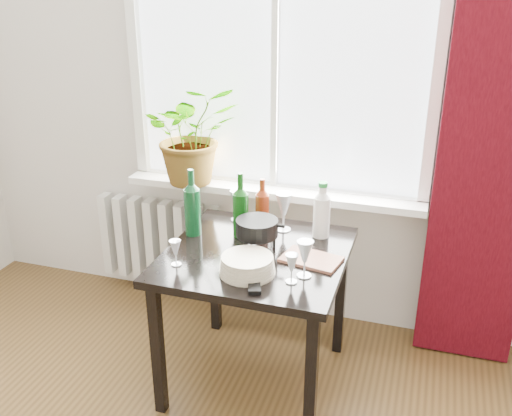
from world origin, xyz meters
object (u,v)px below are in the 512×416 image
(wineglass_front_left, at_px, (176,253))
(plate_stack, at_px, (247,265))
(tv_remote, at_px, (254,282))
(wine_bottle_right, at_px, (241,205))
(wineglass_back_center, at_px, (284,211))
(bottle_amber, at_px, (262,205))
(cutting_board, at_px, (311,259))
(table, at_px, (256,269))
(cleaning_bottle, at_px, (322,209))
(radiator, at_px, (160,241))
(wine_bottle_left, at_px, (192,202))
(wineglass_back_left, at_px, (237,205))
(potted_plant, at_px, (192,134))
(fondue_pot, at_px, (257,235))
(wineglass_far_right, at_px, (292,268))
(wineglass_front_right, at_px, (305,259))

(wineglass_front_left, distance_m, plate_stack, 0.34)
(tv_remote, bearing_deg, plate_stack, 105.45)
(wine_bottle_right, distance_m, wineglass_back_center, 0.24)
(bottle_amber, bearing_deg, cutting_board, -38.22)
(plate_stack, bearing_deg, tv_remote, -54.89)
(cutting_board, bearing_deg, table, 178.98)
(table, bearing_deg, wineglass_front_left, -142.82)
(cleaning_bottle, bearing_deg, wineglass_back_center, 176.21)
(radiator, bearing_deg, cutting_board, -29.54)
(wine_bottle_right, xyz_separation_m, wineglass_front_left, (-0.18, -0.39, -0.11))
(wineglass_back_center, bearing_deg, tv_remote, -87.37)
(wine_bottle_left, distance_m, wineglass_back_left, 0.29)
(potted_plant, distance_m, wineglass_back_center, 0.72)
(radiator, bearing_deg, potted_plant, -15.17)
(fondue_pot, relative_size, cutting_board, 0.87)
(table, relative_size, wineglass_back_left, 4.87)
(cutting_board, bearing_deg, radiator, 150.46)
(table, height_order, wineglass_front_left, wineglass_front_left)
(plate_stack, bearing_deg, cutting_board, 39.67)
(cleaning_bottle, height_order, wineglass_far_right, cleaning_bottle)
(bottle_amber, relative_size, wineglass_back_left, 1.66)
(plate_stack, bearing_deg, wine_bottle_left, 141.99)
(bottle_amber, bearing_deg, fondue_pot, -79.37)
(wineglass_far_right, relative_size, cutting_board, 0.52)
(wineglass_front_right, relative_size, tv_remote, 0.98)
(wineglass_front_right, distance_m, wineglass_front_left, 0.59)
(wine_bottle_right, distance_m, wineglass_front_left, 0.44)
(cleaning_bottle, bearing_deg, fondue_pot, -137.16)
(radiator, xyz_separation_m, cleaning_bottle, (1.11, -0.36, 0.51))
(cleaning_bottle, height_order, tv_remote, cleaning_bottle)
(wine_bottle_right, distance_m, cutting_board, 0.46)
(wineglass_far_right, bearing_deg, radiator, 141.62)
(wineglass_front_right, xyz_separation_m, tv_remote, (-0.19, -0.13, -0.08))
(wine_bottle_left, relative_size, wineglass_far_right, 2.57)
(wineglass_back_left, bearing_deg, table, -57.09)
(cleaning_bottle, relative_size, wineglass_front_right, 1.68)
(wineglass_far_right, height_order, cutting_board, wineglass_far_right)
(wine_bottle_left, height_order, wineglass_back_center, wine_bottle_left)
(bottle_amber, relative_size, wineglass_far_right, 2.11)
(wine_bottle_left, distance_m, wineglass_front_left, 0.36)
(tv_remote, bearing_deg, wine_bottle_left, 119.48)
(bottle_amber, xyz_separation_m, wineglass_front_right, (0.32, -0.40, -0.06))
(wineglass_back_center, distance_m, cutting_board, 0.37)
(wineglass_far_right, distance_m, wineglass_front_left, 0.54)
(wine_bottle_right, height_order, wineglass_back_left, wine_bottle_right)
(potted_plant, bearing_deg, wine_bottle_left, -67.65)
(potted_plant, height_order, wineglass_far_right, potted_plant)
(cleaning_bottle, relative_size, wineglass_front_left, 2.35)
(radiator, relative_size, wineglass_far_right, 5.81)
(wineglass_front_right, bearing_deg, fondue_pot, 146.24)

